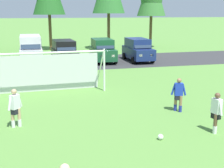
{
  "coord_description": "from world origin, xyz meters",
  "views": [
    {
      "loc": [
        -2.52,
        -2.21,
        4.73
      ],
      "look_at": [
        0.74,
        11.0,
        1.43
      ],
      "focal_mm": 48.37,
      "sensor_mm": 36.0,
      "label": 1
    }
  ],
  "objects": [
    {
      "name": "parked_car_slot_center",
      "position": [
        6.87,
        25.4,
        1.11
      ],
      "size": [
        2.17,
        4.62,
        2.16
      ],
      "color": "navy",
      "rests_on": "ground"
    },
    {
      "name": "soccer_goal",
      "position": [
        -2.4,
        15.8,
        1.29
      ],
      "size": [
        7.48,
        2.2,
        2.57
      ],
      "color": "white",
      "rests_on": "ground"
    },
    {
      "name": "player_winger_right",
      "position": [
        3.9,
        10.53,
        0.82
      ],
      "size": [
        0.71,
        0.38,
        1.64
      ],
      "color": "#936B4C",
      "rests_on": "ground"
    },
    {
      "name": "ground_plane",
      "position": [
        0.0,
        15.0,
        0.0
      ],
      "size": [
        400.0,
        400.0,
        0.0
      ],
      "primitive_type": "plane",
      "color": "#598C3D"
    },
    {
      "name": "player_defender_far",
      "position": [
        -3.56,
        10.28,
        0.82
      ],
      "size": [
        0.59,
        0.58,
        1.64
      ],
      "color": "tan",
      "rests_on": "ground"
    },
    {
      "name": "soccer_ball",
      "position": [
        1.8,
        7.62,
        0.11
      ],
      "size": [
        0.22,
        0.22,
        0.22
      ],
      "color": "white",
      "rests_on": "ground"
    },
    {
      "name": "parked_car_slot_center_left",
      "position": [
        3.48,
        25.82,
        1.11
      ],
      "size": [
        2.23,
        4.65,
        2.16
      ],
      "color": "#194C2D",
      "rests_on": "ground"
    },
    {
      "name": "parked_car_slot_left",
      "position": [
        -0.19,
        25.36,
        1.11
      ],
      "size": [
        2.37,
        4.72,
        2.16
      ],
      "color": "black",
      "rests_on": "ground"
    },
    {
      "name": "parking_lot_strip",
      "position": [
        0.0,
        26.04,
        0.0
      ],
      "size": [
        52.0,
        8.4,
        0.01
      ],
      "primitive_type": "cube",
      "color": "#333335",
      "rests_on": "ground"
    },
    {
      "name": "parked_car_slot_far_left",
      "position": [
        -3.15,
        26.85,
        1.34
      ],
      "size": [
        2.31,
        4.86,
        2.52
      ],
      "color": "silver",
      "rests_on": "ground"
    },
    {
      "name": "player_midfield_center",
      "position": [
        4.18,
        7.77,
        0.82
      ],
      "size": [
        0.31,
        0.75,
        1.64
      ],
      "color": "brown",
      "rests_on": "ground"
    }
  ]
}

